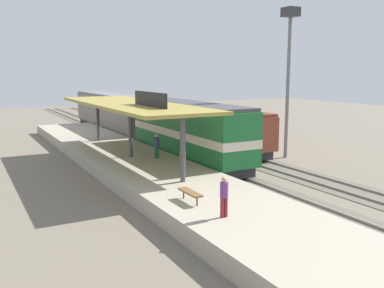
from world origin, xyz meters
name	(u,v)px	position (x,y,z in m)	size (l,w,h in m)	color
ground_plane	(211,160)	(2.00, 0.00, 0.00)	(120.00, 120.00, 0.00)	#706656
track_near	(188,162)	(0.00, 0.00, 0.03)	(3.20, 110.00, 0.16)	#5F5649
track_far	(238,156)	(4.60, 0.00, 0.03)	(3.20, 110.00, 0.16)	#5F5649
platform	(131,163)	(-4.60, 0.00, 0.45)	(6.00, 44.00, 0.90)	#A89E89
station_canopy	(130,105)	(-4.60, -0.09, 4.53)	(5.20, 18.00, 4.70)	#47474C
platform_bench	(190,193)	(-6.00, -11.42, 1.34)	(0.44, 1.70, 0.50)	#333338
locomotive	(188,131)	(0.00, 0.06, 2.41)	(2.93, 14.43, 4.44)	#28282D
passenger_carriage_single	(113,113)	(0.00, 18.06, 2.31)	(2.90, 20.00, 4.24)	#28282D
freight_car	(221,129)	(4.60, 2.65, 1.97)	(2.80, 12.00, 3.54)	#28282D
light_mast	(289,51)	(7.80, -2.09, 8.40)	(1.10, 1.10, 11.70)	slate
person_waiting	(224,195)	(-5.76, -13.92, 1.85)	(0.34, 0.34, 1.71)	maroon
person_walking	(157,145)	(-3.26, -1.49, 1.85)	(0.34, 0.34, 1.71)	#23603D
person_boarding	(183,160)	(-4.10, -7.02, 1.85)	(0.34, 0.34, 1.71)	#4C4C51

